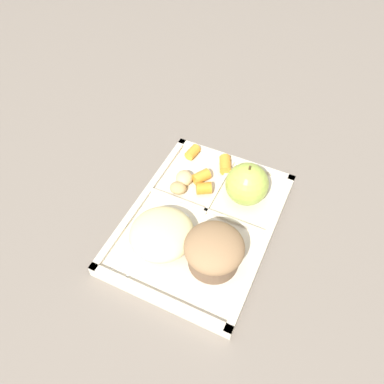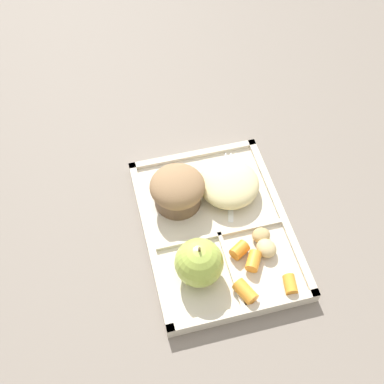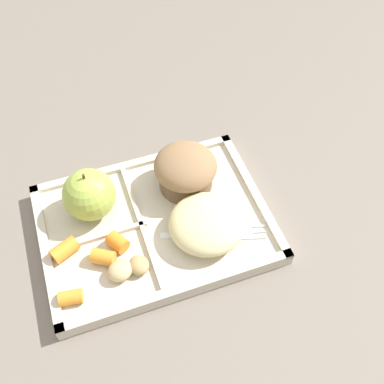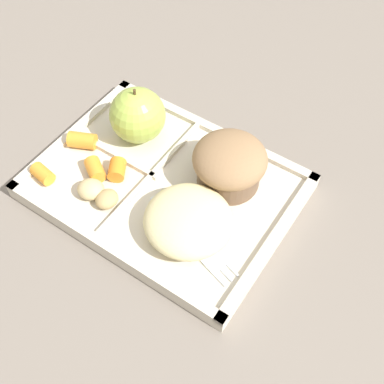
# 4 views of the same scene
# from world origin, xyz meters

# --- Properties ---
(ground) EXTENTS (6.00, 6.00, 0.00)m
(ground) POSITION_xyz_m (0.00, 0.00, 0.00)
(ground) COLOR slate
(lunch_tray) EXTENTS (0.31, 0.23, 0.02)m
(lunch_tray) POSITION_xyz_m (-0.00, -0.00, 0.01)
(lunch_tray) COLOR beige
(lunch_tray) RESTS_ON ground
(green_apple) EXTENTS (0.07, 0.07, 0.08)m
(green_apple) POSITION_xyz_m (-0.08, 0.05, 0.05)
(green_apple) COLOR #A8C14C
(green_apple) RESTS_ON lunch_tray
(bran_muffin) EXTENTS (0.09, 0.09, 0.06)m
(bran_muffin) POSITION_xyz_m (0.06, 0.05, 0.05)
(bran_muffin) COLOR brown
(bran_muffin) RESTS_ON lunch_tray
(carrot_slice_tilted) EXTENTS (0.04, 0.03, 0.02)m
(carrot_slice_tilted) POSITION_xyz_m (-0.12, -0.01, 0.03)
(carrot_slice_tilted) COLOR orange
(carrot_slice_tilted) RESTS_ON lunch_tray
(carrot_slice_near_corner) EXTENTS (0.04, 0.03, 0.02)m
(carrot_slice_near_corner) POSITION_xyz_m (-0.08, -0.04, 0.03)
(carrot_slice_near_corner) COLOR orange
(carrot_slice_near_corner) RESTS_ON lunch_tray
(carrot_slice_small) EXTENTS (0.03, 0.03, 0.02)m
(carrot_slice_small) POSITION_xyz_m (-0.06, -0.02, 0.03)
(carrot_slice_small) COLOR orange
(carrot_slice_small) RESTS_ON lunch_tray
(carrot_slice_edge) EXTENTS (0.03, 0.02, 0.02)m
(carrot_slice_edge) POSITION_xyz_m (-0.13, -0.08, 0.03)
(carrot_slice_edge) COLOR orange
(carrot_slice_edge) RESTS_ON lunch_tray
(potato_chunk_large) EXTENTS (0.04, 0.04, 0.02)m
(potato_chunk_large) POSITION_xyz_m (-0.06, -0.06, 0.03)
(potato_chunk_large) COLOR tan
(potato_chunk_large) RESTS_ON lunch_tray
(potato_chunk_golden) EXTENTS (0.03, 0.03, 0.02)m
(potato_chunk_golden) POSITION_xyz_m (-0.04, -0.06, 0.03)
(potato_chunk_golden) COLOR tan
(potato_chunk_golden) RESTS_ON lunch_tray
(egg_noodle_pile) EXTENTS (0.10, 0.10, 0.04)m
(egg_noodle_pile) POSITION_xyz_m (0.06, -0.04, 0.04)
(egg_noodle_pile) COLOR beige
(egg_noodle_pile) RESTS_ON lunch_tray
(meatball_front) EXTENTS (0.03, 0.03, 0.03)m
(meatball_front) POSITION_xyz_m (0.04, -0.04, 0.03)
(meatball_front) COLOR #755B4C
(meatball_front) RESTS_ON lunch_tray
(meatball_side) EXTENTS (0.04, 0.04, 0.04)m
(meatball_side) POSITION_xyz_m (0.06, -0.05, 0.03)
(meatball_side) COLOR brown
(meatball_side) RESTS_ON lunch_tray
(meatball_center) EXTENTS (0.03, 0.03, 0.03)m
(meatball_center) POSITION_xyz_m (0.08, -0.03, 0.03)
(meatball_center) COLOR brown
(meatball_center) RESTS_ON lunch_tray
(plastic_fork) EXTENTS (0.14, 0.06, 0.00)m
(plastic_fork) POSITION_xyz_m (0.08, -0.05, 0.02)
(plastic_fork) COLOR white
(plastic_fork) RESTS_ON lunch_tray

